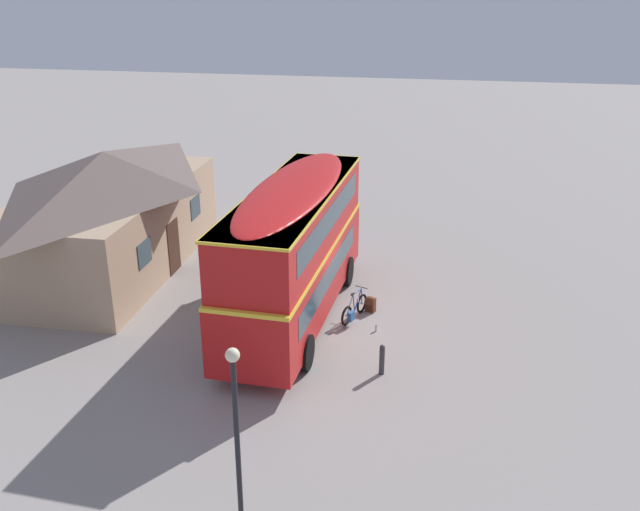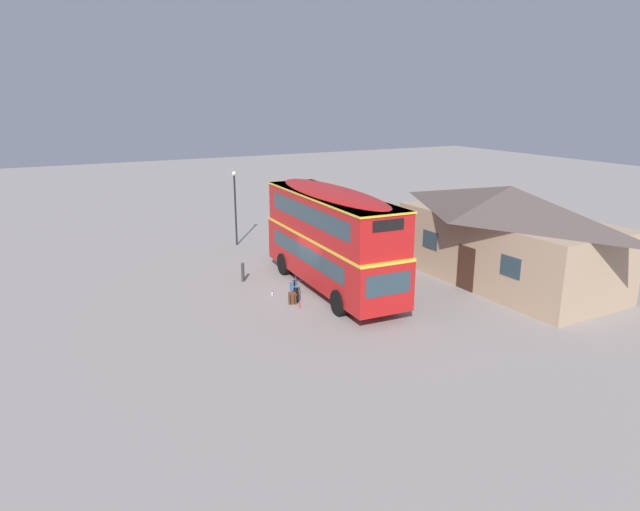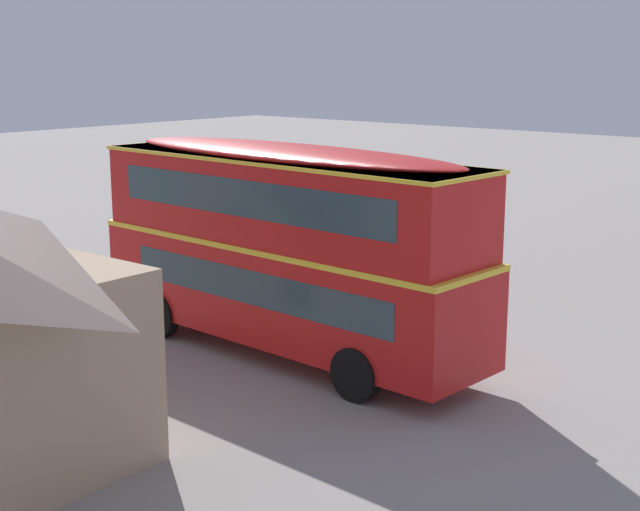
{
  "view_description": "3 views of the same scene",
  "coord_description": "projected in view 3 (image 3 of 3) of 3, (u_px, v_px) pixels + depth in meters",
  "views": [
    {
      "loc": [
        -20.69,
        -4.07,
        10.89
      ],
      "look_at": [
        1.07,
        0.17,
        1.86
      ],
      "focal_mm": 38.63,
      "sensor_mm": 36.0,
      "label": 1
    },
    {
      "loc": [
        22.07,
        -11.47,
        8.83
      ],
      "look_at": [
        1.08,
        -0.45,
        2.13
      ],
      "focal_mm": 31.71,
      "sensor_mm": 36.0,
      "label": 2
    },
    {
      "loc": [
        -13.7,
        15.56,
        6.7
      ],
      "look_at": [
        -0.29,
        -0.26,
        2.13
      ],
      "focal_mm": 51.14,
      "sensor_mm": 36.0,
      "label": 3
    }
  ],
  "objects": [
    {
      "name": "touring_bicycle",
      "position": [
        333.0,
        317.0,
        22.56
      ],
      "size": [
        1.69,
        0.73,
        1.01
      ],
      "color": "black",
      "rests_on": "ground"
    },
    {
      "name": "backpack_on_ground",
      "position": [
        324.0,
        311.0,
        23.37
      ],
      "size": [
        0.35,
        0.38,
        0.56
      ],
      "color": "#592D19",
      "rests_on": "ground"
    },
    {
      "name": "water_bottle_clear_plastic",
      "position": [
        376.0,
        325.0,
        22.8
      ],
      "size": [
        0.08,
        0.08,
        0.21
      ],
      "color": "silver",
      "rests_on": "ground"
    },
    {
      "name": "kerb_bollard",
      "position": [
        475.0,
        325.0,
        21.43
      ],
      "size": [
        0.16,
        0.16,
        0.97
      ],
      "color": "#333338",
      "rests_on": "ground"
    },
    {
      "name": "ground_plane",
      "position": [
        304.0,
        343.0,
        21.68
      ],
      "size": [
        120.0,
        120.0,
        0.0
      ],
      "primitive_type": "plane",
      "color": "gray"
    },
    {
      "name": "water_bottle_red_squeeze",
      "position": [
        303.0,
        313.0,
        23.84
      ],
      "size": [
        0.07,
        0.07,
        0.24
      ],
      "color": "#D84C33",
      "rests_on": "ground"
    },
    {
      "name": "double_decker_bus",
      "position": [
        285.0,
        240.0,
        20.43
      ],
      "size": [
        10.17,
        2.98,
        4.79
      ],
      "color": "black",
      "rests_on": "ground"
    }
  ]
}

